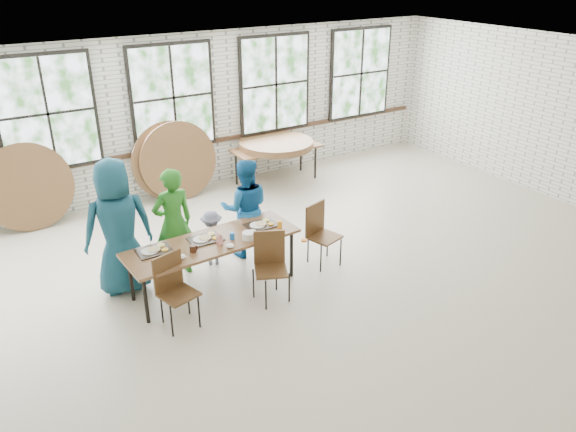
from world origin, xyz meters
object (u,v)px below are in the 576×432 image
Objects in this scene: dining_table at (213,244)px; chair_near_left at (173,284)px; chair_near_right at (270,260)px; storage_table at (276,150)px.

chair_near_left is (-0.77, -0.48, -0.13)m from dining_table.
dining_table is at bearing 158.38° from chair_near_right.
chair_near_left and chair_near_right have the same top height.
chair_near_right is (1.33, -0.11, 0.00)m from chair_near_left.
chair_near_right is at bearing -120.40° from storage_table.
chair_near_right is 0.52× the size of storage_table.
chair_near_right is at bearing -19.72° from chair_near_left.
chair_near_right is (0.56, -0.59, -0.13)m from dining_table.
chair_near_right reaches higher than storage_table.
chair_near_right reaches higher than dining_table.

